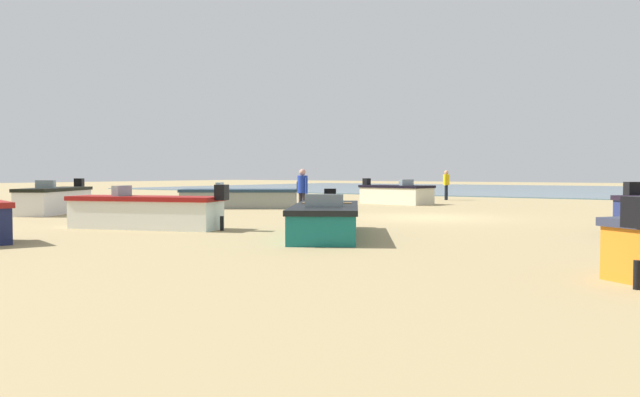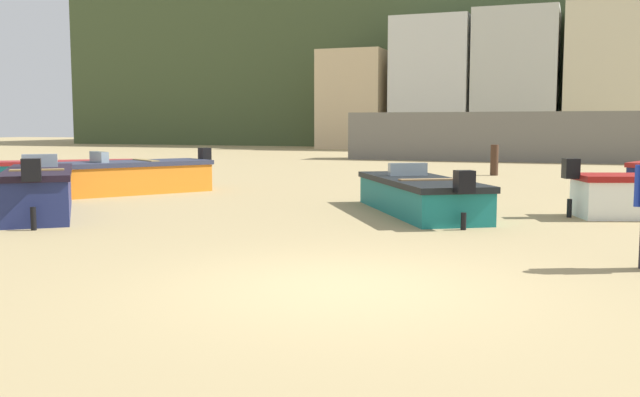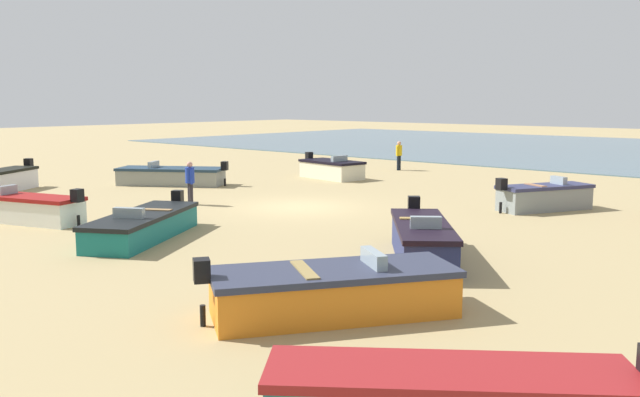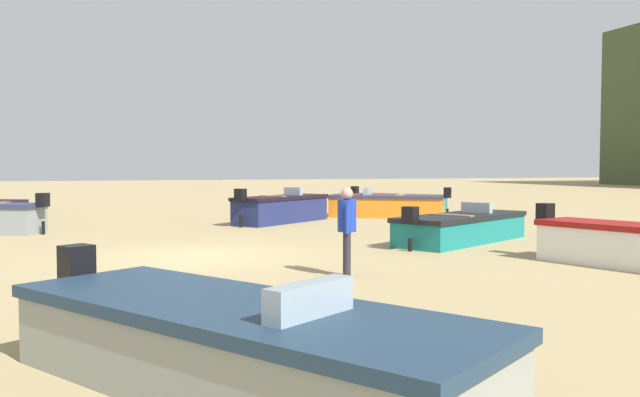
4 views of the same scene
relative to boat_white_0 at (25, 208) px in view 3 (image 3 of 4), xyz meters
The scene contains 12 objects.
ground_plane 9.22m from the boat_white_0, 118.55° to the right, with size 160.00×160.00×0.00m, color tan.
tidal_water 44.31m from the boat_white_0, 95.70° to the right, with size 80.00×36.00×0.06m, color slate.
boat_white_0 is the anchor object (origin of this frame).
boat_teal_3 17.44m from the boat_white_0, behind, with size 4.24×3.69×1.05m.
boat_grey_4 17.59m from the boat_white_0, 130.26° to the right, with size 2.61×3.71×1.22m.
boat_teal_5 5.17m from the boat_white_0, 168.27° to the right, with size 3.68×4.77×1.06m.
boat_grey_6 9.87m from the boat_white_0, 63.27° to the right, with size 4.93×4.03×1.12m.
boat_cream_7 15.77m from the boat_white_0, 87.59° to the right, with size 3.75×2.12×1.22m.
boat_navy_8 13.02m from the boat_white_0, 161.71° to the right, with size 3.67×4.10×1.27m.
boat_orange_10 13.46m from the boat_white_0, behind, with size 3.81×4.61×1.19m.
beach_walker_foreground 5.88m from the boat_white_0, 99.78° to the right, with size 0.53×0.43×1.62m.
beach_walker_distant 21.24m from the boat_white_0, 88.83° to the right, with size 0.40×0.54×1.62m.
Camera 3 is at (-16.68, 17.42, 3.87)m, focal length 37.42 mm.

